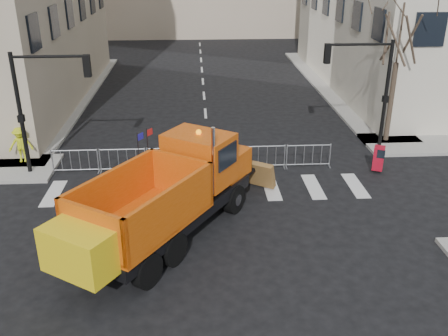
{
  "coord_description": "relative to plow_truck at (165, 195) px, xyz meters",
  "views": [
    {
      "loc": [
        -0.59,
        -13.18,
        9.2
      ],
      "look_at": [
        0.34,
        2.5,
        2.28
      ],
      "focal_mm": 40.0,
      "sensor_mm": 36.0,
      "label": 1
    }
  ],
  "objects": [
    {
      "name": "ground",
      "position": [
        1.69,
        -1.69,
        -1.71
      ],
      "size": [
        120.0,
        120.0,
        0.0
      ],
      "primitive_type": "plane",
      "color": "black",
      "rests_on": "ground"
    },
    {
      "name": "sidewalk_back",
      "position": [
        1.69,
        6.81,
        -1.63
      ],
      "size": [
        64.0,
        5.0,
        0.15
      ],
      "primitive_type": "cube",
      "color": "gray",
      "rests_on": "ground"
    },
    {
      "name": "traffic_light_left",
      "position": [
        -6.31,
        5.81,
        0.99
      ],
      "size": [
        0.18,
        0.18,
        5.4
      ],
      "primitive_type": "cylinder",
      "color": "black",
      "rests_on": "ground"
    },
    {
      "name": "traffic_light_right",
      "position": [
        10.19,
        7.81,
        0.99
      ],
      "size": [
        0.18,
        0.18,
        5.4
      ],
      "primitive_type": "cylinder",
      "color": "black",
      "rests_on": "ground"
    },
    {
      "name": "crowd_barriers",
      "position": [
        0.94,
        5.91,
        -1.16
      ],
      "size": [
        12.6,
        0.6,
        1.1
      ],
      "primitive_type": null,
      "color": "#9EA0A5",
      "rests_on": "ground"
    },
    {
      "name": "street_tree",
      "position": [
        10.89,
        8.81,
        2.04
      ],
      "size": [
        3.0,
        3.0,
        7.5
      ],
      "primitive_type": null,
      "color": "#382B21",
      "rests_on": "ground"
    },
    {
      "name": "plow_truck",
      "position": [
        0.0,
        0.0,
        0.0
      ],
      "size": [
        7.66,
        9.71,
        3.84
      ],
      "rotation": [
        0.0,
        0.0,
        0.99
      ],
      "color": "black",
      "rests_on": "ground"
    },
    {
      "name": "cop_a",
      "position": [
        1.92,
        2.94,
        -0.7
      ],
      "size": [
        0.85,
        0.69,
        2.01
      ],
      "primitive_type": "imported",
      "rotation": [
        0.0,
        0.0,
        3.46
      ],
      "color": "black",
      "rests_on": "ground"
    },
    {
      "name": "cop_b",
      "position": [
        1.59,
        4.24,
        -0.75
      ],
      "size": [
        1.15,
        1.04,
        1.92
      ],
      "primitive_type": "imported",
      "rotation": [
        0.0,
        0.0,
        2.74
      ],
      "color": "black",
      "rests_on": "ground"
    },
    {
      "name": "cop_c",
      "position": [
        1.46,
        3.71,
        -0.91
      ],
      "size": [
        0.94,
        0.93,
        1.59
      ],
      "primitive_type": "imported",
      "rotation": [
        0.0,
        0.0,
        3.91
      ],
      "color": "black",
      "rests_on": "ground"
    },
    {
      "name": "worker",
      "position": [
        -6.95,
        6.96,
        -0.73
      ],
      "size": [
        1.16,
        0.79,
        1.66
      ],
      "primitive_type": "imported",
      "rotation": [
        0.0,
        0.0,
        0.18
      ],
      "color": "#C5D118",
      "rests_on": "sidewalk_back"
    },
    {
      "name": "newspaper_box",
      "position": [
        9.15,
        5.08,
        -1.01
      ],
      "size": [
        0.57,
        0.55,
        1.1
      ],
      "primitive_type": "cube",
      "rotation": [
        0.0,
        0.0,
        -0.42
      ],
      "color": "#A80C1F",
      "rests_on": "sidewalk_back"
    }
  ]
}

